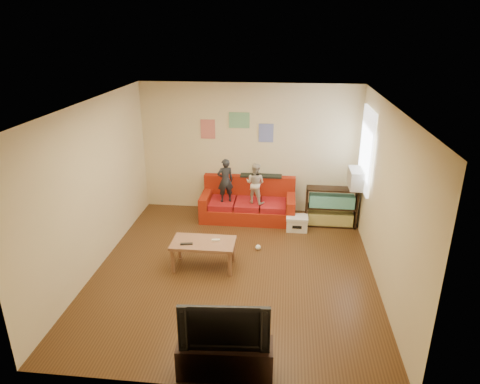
# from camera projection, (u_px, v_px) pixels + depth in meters

# --- Properties ---
(room_shell) EXTENTS (4.52, 5.02, 2.72)m
(room_shell) POSITION_uv_depth(u_px,v_px,m) (234.00, 193.00, 6.56)
(room_shell) COLOR #523218
(room_shell) RESTS_ON ground
(sofa) EXTENTS (1.91, 0.88, 0.84)m
(sofa) POSITION_uv_depth(u_px,v_px,m) (248.00, 204.00, 8.86)
(sofa) COLOR #9E220D
(sofa) RESTS_ON ground
(child_a) EXTENTS (0.38, 0.32, 0.90)m
(child_a) POSITION_uv_depth(u_px,v_px,m) (225.00, 180.00, 8.54)
(child_a) COLOR black
(child_a) RESTS_ON sofa
(child_b) EXTENTS (0.49, 0.44, 0.83)m
(child_b) POSITION_uv_depth(u_px,v_px,m) (255.00, 183.00, 8.50)
(child_b) COLOR beige
(child_b) RESTS_ON sofa
(coffee_table) EXTENTS (1.03, 0.57, 0.46)m
(coffee_table) POSITION_uv_depth(u_px,v_px,m) (203.00, 245.00, 6.98)
(coffee_table) COLOR #9B694D
(coffee_table) RESTS_ON ground
(remote) EXTENTS (0.20, 0.09, 0.02)m
(remote) POSITION_uv_depth(u_px,v_px,m) (187.00, 244.00, 6.86)
(remote) COLOR black
(remote) RESTS_ON coffee_table
(game_controller) EXTENTS (0.14, 0.06, 0.03)m
(game_controller) POSITION_uv_depth(u_px,v_px,m) (216.00, 240.00, 6.98)
(game_controller) COLOR white
(game_controller) RESTS_ON coffee_table
(bookshelf) EXTENTS (0.99, 0.30, 0.79)m
(bookshelf) POSITION_uv_depth(u_px,v_px,m) (331.00, 209.00, 8.47)
(bookshelf) COLOR black
(bookshelf) RESTS_ON ground
(window) EXTENTS (0.04, 1.08, 1.48)m
(window) POSITION_uv_depth(u_px,v_px,m) (366.00, 150.00, 7.76)
(window) COLOR white
(window) RESTS_ON room_shell
(ac_unit) EXTENTS (0.28, 0.55, 0.35)m
(ac_unit) POSITION_uv_depth(u_px,v_px,m) (357.00, 178.00, 7.98)
(ac_unit) COLOR #B7B2A3
(ac_unit) RESTS_ON window
(artwork_left) EXTENTS (0.30, 0.01, 0.40)m
(artwork_left) POSITION_uv_depth(u_px,v_px,m) (208.00, 129.00, 8.80)
(artwork_left) COLOR #D87266
(artwork_left) RESTS_ON room_shell
(artwork_center) EXTENTS (0.42, 0.01, 0.32)m
(artwork_center) POSITION_uv_depth(u_px,v_px,m) (239.00, 120.00, 8.66)
(artwork_center) COLOR #72B27F
(artwork_center) RESTS_ON room_shell
(artwork_right) EXTENTS (0.30, 0.01, 0.38)m
(artwork_right) POSITION_uv_depth(u_px,v_px,m) (266.00, 133.00, 8.70)
(artwork_right) COLOR #727FCC
(artwork_right) RESTS_ON room_shell
(file_box) EXTENTS (0.42, 0.32, 0.29)m
(file_box) POSITION_uv_depth(u_px,v_px,m) (297.00, 223.00, 8.34)
(file_box) COLOR white
(file_box) RESTS_ON ground
(tv_stand) EXTENTS (1.10, 0.42, 0.41)m
(tv_stand) POSITION_uv_depth(u_px,v_px,m) (225.00, 358.00, 4.88)
(tv_stand) COLOR black
(tv_stand) RESTS_ON ground
(television) EXTENTS (1.01, 0.21, 0.58)m
(television) POSITION_uv_depth(u_px,v_px,m) (224.00, 323.00, 4.70)
(television) COLOR black
(television) RESTS_ON tv_stand
(tissue) EXTENTS (0.11, 0.11, 0.10)m
(tissue) POSITION_uv_depth(u_px,v_px,m) (258.00, 247.00, 7.63)
(tissue) COLOR white
(tissue) RESTS_ON ground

